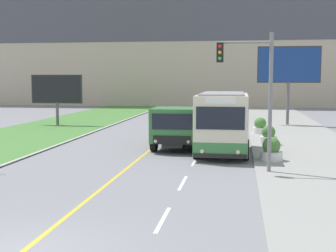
# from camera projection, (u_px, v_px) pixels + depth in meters

# --- Properties ---
(lane_marking_centre) EXTENTS (2.88, 140.00, 0.01)m
(lane_marking_centre) POSITION_uv_depth(u_px,v_px,m) (63.00, 230.00, 12.08)
(lane_marking_centre) COLOR gold
(lane_marking_centre) RESTS_ON ground_plane
(apartment_block_background) EXTENTS (80.00, 8.04, 25.23)m
(apartment_block_background) POSITION_uv_depth(u_px,v_px,m) (207.00, 16.00, 65.96)
(apartment_block_background) COLOR #BCAD93
(apartment_block_background) RESTS_ON ground_plane
(city_bus) EXTENTS (2.65, 5.81, 3.17)m
(city_bus) POSITION_uv_depth(u_px,v_px,m) (222.00, 123.00, 23.98)
(city_bus) COLOR beige
(city_bus) RESTS_ON ground_plane
(dump_truck) EXTENTS (2.52, 6.70, 2.33)m
(dump_truck) POSITION_uv_depth(u_px,v_px,m) (177.00, 127.00, 25.85)
(dump_truck) COLOR black
(dump_truck) RESTS_ON ground_plane
(car_distant) EXTENTS (1.80, 4.30, 1.45)m
(car_distant) POSITION_uv_depth(u_px,v_px,m) (227.00, 113.00, 43.54)
(car_distant) COLOR #2D4784
(car_distant) RESTS_ON ground_plane
(traffic_light_mast) EXTENTS (2.28, 0.32, 5.76)m
(traffic_light_mast) POSITION_uv_depth(u_px,v_px,m) (254.00, 84.00, 19.02)
(traffic_light_mast) COLOR slate
(traffic_light_mast) RESTS_ON ground_plane
(billboard_large) EXTENTS (5.07, 0.24, 6.49)m
(billboard_large) POSITION_uv_depth(u_px,v_px,m) (289.00, 67.00, 38.13)
(billboard_large) COLOR #59595B
(billboard_large) RESTS_ON ground_plane
(billboard_small) EXTENTS (4.32, 0.24, 4.18)m
(billboard_small) POSITION_uv_depth(u_px,v_px,m) (57.00, 90.00, 38.46)
(billboard_small) COLOR #59595B
(billboard_small) RESTS_ON ground_plane
(planter_round_near) EXTENTS (1.04, 1.04, 1.11)m
(planter_round_near) POSITION_uv_depth(u_px,v_px,m) (271.00, 150.00, 21.86)
(planter_round_near) COLOR silver
(planter_round_near) RESTS_ON sidewalk_right
(planter_round_second) EXTENTS (0.98, 0.98, 1.10)m
(planter_round_second) POSITION_uv_depth(u_px,v_px,m) (268.00, 136.00, 27.12)
(planter_round_second) COLOR silver
(planter_round_second) RESTS_ON sidewalk_right
(planter_round_third) EXTENTS (1.04, 1.04, 1.11)m
(planter_round_third) POSITION_uv_depth(u_px,v_px,m) (260.00, 126.00, 32.45)
(planter_round_third) COLOR silver
(planter_round_third) RESTS_ON sidewalk_right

